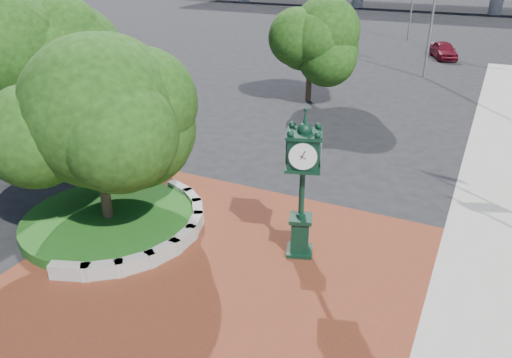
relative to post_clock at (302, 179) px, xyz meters
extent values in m
plane|color=black|center=(-1.86, -1.32, -2.70)|extent=(200.00, 200.00, 0.00)
cube|color=maroon|center=(-1.86, -2.32, -2.68)|extent=(12.00, 12.00, 0.04)
cube|color=#9E9B93|center=(-5.77, -4.33, -2.43)|extent=(1.29, 0.76, 0.54)
cube|color=#9E9B93|center=(-4.91, -3.86, -2.43)|extent=(1.20, 1.04, 0.54)
cube|color=#9E9B93|center=(-4.24, -3.16, -2.43)|extent=(1.00, 1.22, 0.54)
cube|color=#9E9B93|center=(-3.81, -2.28, -2.43)|extent=(0.71, 1.30, 0.54)
cube|color=#9E9B93|center=(-3.66, -1.32, -2.43)|extent=(0.35, 1.25, 0.54)
cube|color=#9E9B93|center=(-3.81, -0.36, -2.43)|extent=(0.71, 1.30, 0.54)
cube|color=#9E9B93|center=(-4.24, 0.51, -2.43)|extent=(1.00, 1.22, 0.54)
cube|color=#9E9B93|center=(-4.91, 1.22, -2.43)|extent=(1.20, 1.04, 0.54)
cube|color=#9E9B93|center=(-5.77, 1.69, -2.43)|extent=(1.29, 0.76, 0.54)
cylinder|color=#1C4513|center=(-6.86, -1.32, -2.50)|extent=(6.10, 6.10, 0.40)
cylinder|color=#38281C|center=(-6.86, -1.32, -1.62)|extent=(0.36, 0.36, 2.17)
sphere|color=#17350E|center=(-6.86, -1.32, 1.03)|extent=(5.20, 5.20, 5.20)
cylinder|color=#38281C|center=(-14.86, 3.68, -1.48)|extent=(0.36, 0.36, 2.45)
sphere|color=#17350E|center=(-14.86, 3.68, 1.43)|extent=(5.60, 5.60, 5.60)
cylinder|color=#38281C|center=(-5.86, 16.68, -1.74)|extent=(0.36, 0.36, 1.92)
sphere|color=#17350E|center=(-5.86, 16.68, 0.54)|extent=(4.40, 4.40, 4.40)
cube|color=black|center=(0.00, 0.00, -2.62)|extent=(1.04, 1.04, 0.17)
cube|color=black|center=(0.00, 0.00, -1.98)|extent=(0.72, 0.72, 1.14)
cube|color=black|center=(0.00, 0.00, -1.38)|extent=(0.91, 0.91, 0.12)
cylinder|color=black|center=(0.00, 0.00, -0.44)|extent=(0.18, 0.18, 1.76)
cube|color=black|center=(0.00, 0.00, 0.97)|extent=(1.17, 1.17, 0.93)
cylinder|color=white|center=(0.15, -0.46, 0.97)|extent=(0.81, 0.31, 0.83)
cylinder|color=white|center=(-0.15, 0.46, 0.97)|extent=(0.81, 0.31, 0.83)
cylinder|color=white|center=(-0.46, -0.15, 0.97)|extent=(0.31, 0.81, 0.83)
cylinder|color=white|center=(0.46, 0.15, 0.97)|extent=(0.31, 0.81, 0.83)
sphere|color=black|center=(0.00, 0.00, 1.62)|extent=(0.46, 0.46, 0.46)
cone|color=black|center=(0.00, 0.00, 1.96)|extent=(0.19, 0.19, 0.52)
imported|color=maroon|center=(0.33, 34.26, -1.98)|extent=(3.17, 4.57, 1.44)
cylinder|color=slate|center=(-0.10, 26.43, 2.45)|extent=(0.18, 0.18, 10.32)
camera|label=1|loc=(4.71, -13.10, 6.60)|focal=35.00mm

